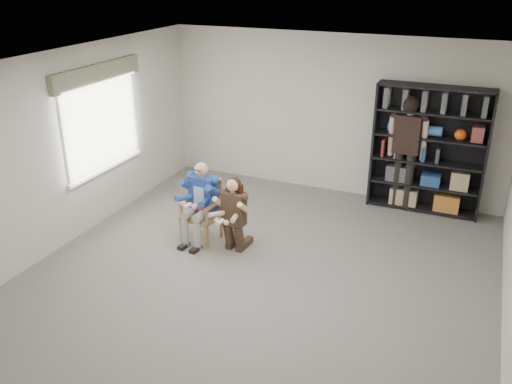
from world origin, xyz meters
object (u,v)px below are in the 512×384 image
at_px(kneeling_woman, 233,216).
at_px(bookshelf, 428,150).
at_px(armchair, 201,211).
at_px(standing_man, 405,155).
at_px(seated_man, 201,202).

relative_size(kneeling_woman, bookshelf, 0.54).
bearing_deg(kneeling_woman, armchair, 173.12).
bearing_deg(armchair, standing_man, 47.41).
distance_m(armchair, standing_man, 3.49).
bearing_deg(seated_man, bookshelf, 44.90).
relative_size(armchair, kneeling_woman, 0.84).
bearing_deg(seated_man, armchair, 0.00).
bearing_deg(standing_man, armchair, -133.40).
relative_size(armchair, bookshelf, 0.45).
bearing_deg(armchair, kneeling_woman, -6.88).
relative_size(bookshelf, standing_man, 1.10).
height_order(kneeling_woman, bookshelf, bookshelf).
bearing_deg(kneeling_woman, bookshelf, 52.67).
bearing_deg(armchair, bookshelf, 44.90).
bearing_deg(seated_man, standing_man, 47.41).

